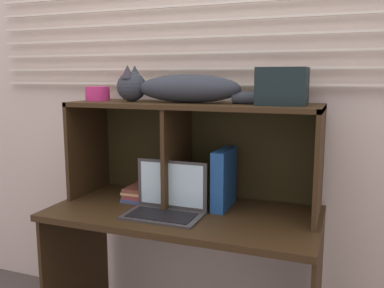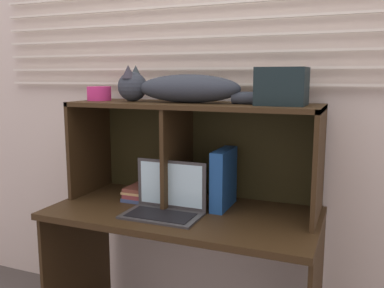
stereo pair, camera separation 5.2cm
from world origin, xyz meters
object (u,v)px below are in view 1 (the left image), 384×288
Objects in this scene: book_stack at (147,191)px; storage_box at (282,86)px; binder_upright at (224,178)px; small_basket at (98,94)px; laptop at (166,203)px; cat at (178,88)px.

storage_box is (0.68, -0.00, 0.55)m from book_stack.
book_stack is (-0.42, 0.00, -0.11)m from binder_upright.
storage_box reaches higher than book_stack.
small_basket is 0.59× the size of storage_box.
laptop is 1.39× the size of book_stack.
binder_upright is 0.43m from book_stack.
binder_upright is 2.27× the size of small_basket.
cat is at bearing -0.94° from book_stack.
cat is 0.55m from laptop.
small_basket is at bearing -179.39° from book_stack.
book_stack is at bearing 179.06° from cat.
storage_box reaches higher than binder_upright.
cat is at bearing 180.00° from storage_box.
binder_upright is at bearing -0.40° from book_stack.
small_basket is (-0.47, 0.19, 0.48)m from laptop.
book_stack is at bearing 179.60° from binder_upright.
small_basket is at bearing 157.94° from laptop.
binder_upright is at bearing 0.00° from cat.
small_basket reaches higher than book_stack.
book_stack is (-0.18, 0.00, -0.54)m from cat.
cat is 0.45m from small_basket.
book_stack is 1.18× the size of storage_box.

